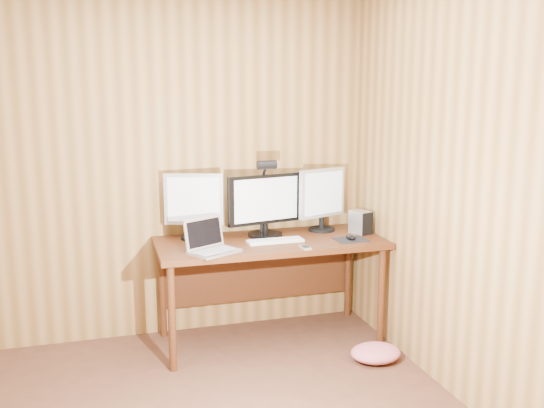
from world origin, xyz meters
name	(u,v)px	position (x,y,z in m)	size (l,w,h in m)	color
room_shell	(156,229)	(0.00, 0.00, 1.25)	(4.00, 4.00, 4.00)	#543020
desk	(267,254)	(0.93, 1.70, 0.63)	(1.60, 0.70, 0.75)	#4A230F
monitor_center	(265,204)	(0.93, 1.76, 0.99)	(0.58, 0.25, 0.45)	black
monitor_left	(194,204)	(0.42, 1.82, 1.01)	(0.41, 0.20, 0.47)	black
monitor_right	(322,197)	(1.39, 1.81, 1.01)	(0.41, 0.20, 0.47)	black
laptop	(210,244)	(0.46, 1.44, 0.80)	(0.38, 0.35, 0.22)	silver
keyboard	(275,241)	(0.95, 1.57, 0.76)	(0.40, 0.13, 0.02)	white
mousepad	(351,240)	(1.48, 1.47, 0.75)	(0.22, 0.18, 0.00)	black
mouse	(351,237)	(1.48, 1.47, 0.77)	(0.07, 0.11, 0.04)	black
hard_drive	(361,222)	(1.64, 1.64, 0.84)	(0.15, 0.18, 0.17)	silver
phone	(305,247)	(1.09, 1.34, 0.76)	(0.06, 0.11, 0.01)	silver
speaker	(354,219)	(1.68, 1.86, 0.81)	(0.05, 0.05, 0.12)	black
desk_lamp	(264,186)	(0.92, 1.76, 1.12)	(0.14, 0.20, 0.60)	black
fabric_pile	(376,353)	(1.51, 1.09, 0.05)	(0.34, 0.28, 0.11)	#D66774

